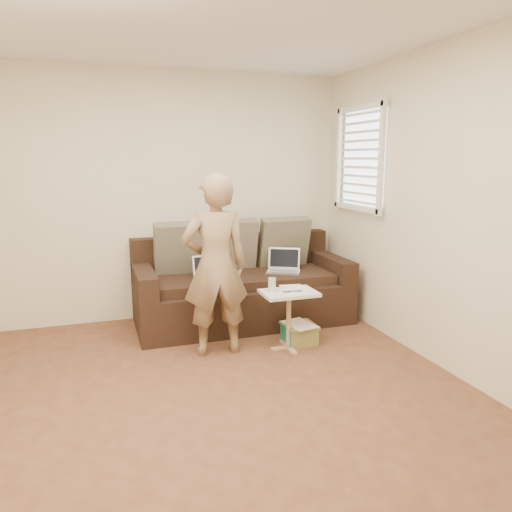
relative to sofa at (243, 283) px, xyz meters
The scene contains 17 objects.
floor 1.98m from the sofa, 113.67° to the right, with size 4.50×4.50×0.00m, color #542C1F.
wall_back 1.26m from the sofa, 148.60° to the left, with size 4.00×4.00×0.00m, color beige.
wall_front 4.19m from the sofa, 100.94° to the right, with size 4.00×4.00×0.00m, color beige.
wall_right 2.33m from the sofa, 55.46° to the right, with size 4.50×4.50×0.00m, color beige.
window_blinds 1.75m from the sofa, 13.21° to the right, with size 0.12×0.88×1.08m, color white, non-canonical shape.
sofa is the anchor object (origin of this frame).
pillow_left 0.73m from the sofa, 161.29° to the left, with size 0.55×0.14×0.55m, color brown, non-canonical shape.
pillow_mid 0.44m from the sofa, 101.50° to the left, with size 0.55×0.14×0.55m, color brown, non-canonical shape.
pillow_right 0.70m from the sofa, 21.83° to the left, with size 0.55×0.14×0.55m, color brown, non-canonical shape.
laptop_silver 0.45m from the sofa, ahead, with size 0.34×0.25×0.23m, color #B7BABC, non-canonical shape.
laptop_white 0.38m from the sofa, 161.93° to the right, with size 0.31×0.23×0.23m, color white, non-canonical shape.
person 0.94m from the sofa, 122.70° to the right, with size 0.58×0.39×1.59m, color olive.
side_table 0.87m from the sofa, 78.16° to the right, with size 0.49×0.34×0.54m, color silver, non-canonical shape.
drinking_glass 0.81m from the sofa, 87.49° to the right, with size 0.07×0.07×0.12m, color silver, non-canonical shape.
scissors 0.90m from the sofa, 77.24° to the right, with size 0.18×0.10×0.02m, color silver, non-canonical shape.
paper_on_table 0.83m from the sofa, 72.36° to the right, with size 0.21×0.30×0.00m, color white, non-canonical shape.
striped_box 0.89m from the sofa, 66.86° to the right, with size 0.30×0.30×0.19m, color orange, non-canonical shape.
Camera 1 is at (-0.66, -2.95, 1.70)m, focal length 34.19 mm.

